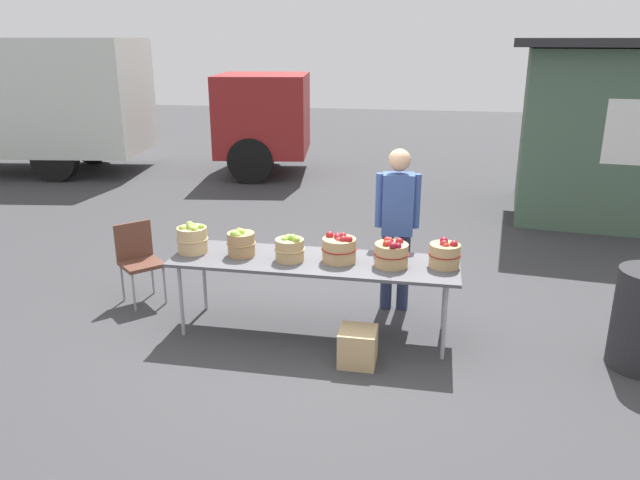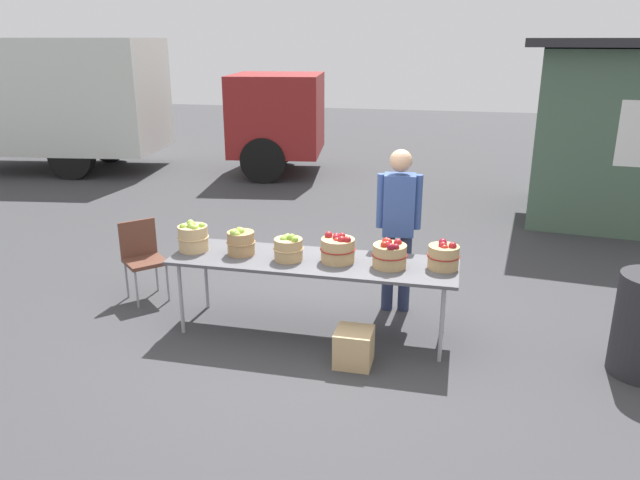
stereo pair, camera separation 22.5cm
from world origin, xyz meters
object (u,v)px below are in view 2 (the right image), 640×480
object	(u,v)px
market_table	(313,263)
folding_chair	(142,254)
apple_basket_green_1	(240,242)
apple_basket_red_1	(390,254)
vendor_adult	(399,218)
apple_basket_green_0	(193,237)
box_truck	(109,101)
apple_basket_red_0	(338,249)
apple_basket_red_2	(444,256)
produce_crate	(354,347)
apple_basket_green_2	(288,248)

from	to	relation	value
market_table	folding_chair	xyz separation A→B (m)	(-2.01, 0.40, -0.21)
apple_basket_green_1	apple_basket_red_1	size ratio (longest dim) A/B	0.86
vendor_adult	folding_chair	world-z (taller)	vendor_adult
apple_basket_green_0	box_truck	distance (m)	8.20
apple_basket_green_0	market_table	bearing A→B (deg)	0.31
apple_basket_red_0	vendor_adult	bearing A→B (deg)	55.26
apple_basket_red_2	produce_crate	distance (m)	1.15
box_truck	produce_crate	world-z (taller)	box_truck
folding_chair	produce_crate	bearing A→B (deg)	-67.64
market_table	apple_basket_green_2	bearing A→B (deg)	-167.70
apple_basket_red_2	produce_crate	bearing A→B (deg)	-141.07
apple_basket_green_0	box_truck	xyz separation A→B (m)	(-4.86, 6.58, 0.60)
apple_basket_red_2	vendor_adult	size ratio (longest dim) A/B	0.17
apple_basket_green_0	apple_basket_green_2	world-z (taller)	apple_basket_green_0
apple_basket_green_0	apple_basket_red_0	xyz separation A→B (m)	(1.44, 0.02, -0.02)
box_truck	folding_chair	xyz separation A→B (m)	(4.06, -6.17, -0.98)
apple_basket_green_2	box_truck	size ratio (longest dim) A/B	0.04
market_table	produce_crate	distance (m)	0.90
apple_basket_green_0	apple_basket_red_1	world-z (taller)	apple_basket_green_0
market_table	folding_chair	size ratio (longest dim) A/B	3.14
apple_basket_red_1	box_truck	distance (m)	9.48
market_table	folding_chair	world-z (taller)	folding_chair
market_table	vendor_adult	world-z (taller)	vendor_adult
apple_basket_green_1	box_truck	distance (m)	8.51
apple_basket_red_1	apple_basket_red_0	bearing A→B (deg)	176.39
box_truck	produce_crate	distance (m)	9.75
market_table	apple_basket_red_2	bearing A→B (deg)	2.59
box_truck	produce_crate	xyz separation A→B (m)	(6.56, -7.09, -1.33)
box_truck	folding_chair	distance (m)	7.45
market_table	apple_basket_green_0	world-z (taller)	apple_basket_green_0
apple_basket_green_2	produce_crate	xyz separation A→B (m)	(0.72, -0.47, -0.71)
apple_basket_red_0	produce_crate	xyz separation A→B (m)	(0.26, -0.53, -0.71)
apple_basket_red_1	box_truck	bearing A→B (deg)	135.84
apple_basket_red_0	folding_chair	distance (m)	2.31
market_table	vendor_adult	bearing A→B (deg)	44.68
apple_basket_red_0	produce_crate	world-z (taller)	apple_basket_red_0
apple_basket_red_2	vendor_adult	xyz separation A→B (m)	(-0.48, 0.66, 0.14)
apple_basket_green_2	apple_basket_red_2	size ratio (longest dim) A/B	0.97
apple_basket_green_0	produce_crate	size ratio (longest dim) A/B	0.96
apple_basket_red_2	folding_chair	distance (m)	3.25
apple_basket_green_2	apple_basket_red_0	xyz separation A→B (m)	(0.46, 0.06, 0.01)
apple_basket_red_2	box_truck	distance (m)	9.78
apple_basket_red_0	produce_crate	size ratio (longest dim) A/B	1.03
apple_basket_green_0	apple_basket_red_0	world-z (taller)	apple_basket_green_0
apple_basket_green_1	apple_basket_red_0	distance (m)	0.95
apple_basket_green_1	apple_basket_red_2	world-z (taller)	apple_basket_green_1
apple_basket_red_2	folding_chair	size ratio (longest dim) A/B	0.35
folding_chair	produce_crate	size ratio (longest dim) A/B	2.66
box_truck	produce_crate	bearing A→B (deg)	-55.69
produce_crate	folding_chair	bearing A→B (deg)	159.87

